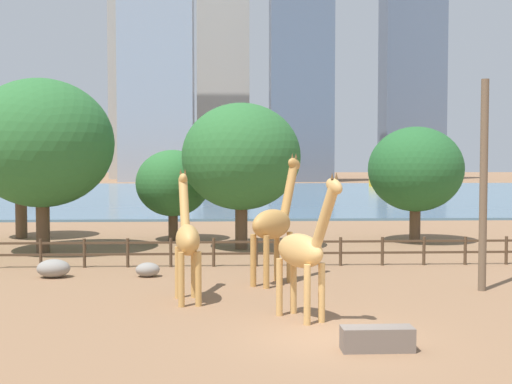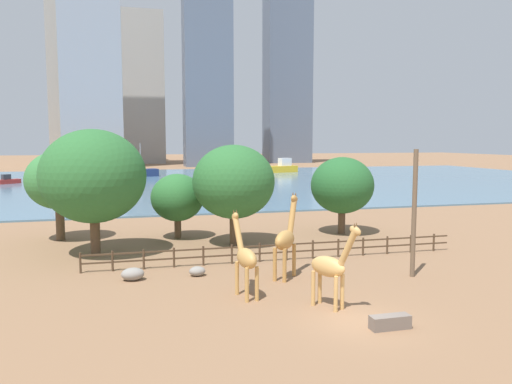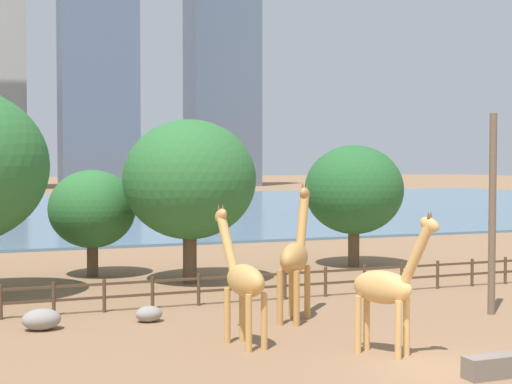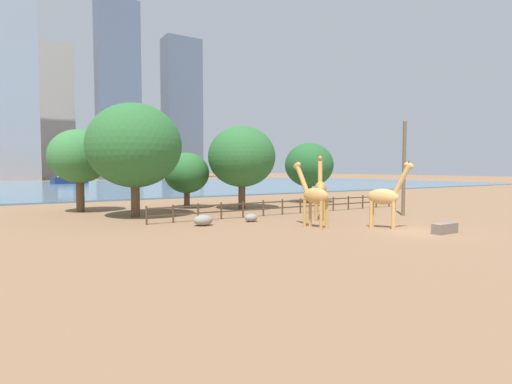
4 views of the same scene
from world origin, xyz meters
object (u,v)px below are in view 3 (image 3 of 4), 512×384
utility_pole (492,214)px  boulder_by_pole (149,314)px  feeding_trough (495,366)px  boat_sailboat (222,189)px  giraffe_tall (387,287)px  tree_left_large (92,209)px  giraffe_companion (295,257)px  tree_right_tall (190,180)px  tree_right_small (354,190)px  boulder_near_fence (42,319)px  giraffe_young (243,280)px

utility_pole → boulder_by_pole: bearing=164.8°
feeding_trough → boat_sailboat: bearing=75.1°
giraffe_tall → boulder_by_pole: giraffe_tall is taller
tree_left_large → boulder_by_pole: bearing=-90.2°
giraffe_companion → tree_left_large: size_ratio=0.93×
feeding_trough → tree_right_tall: size_ratio=0.23×
giraffe_tall → boat_sailboat: 102.17m
tree_right_small → tree_right_tall: bearing=-167.1°
boulder_near_fence → feeding_trough: 15.17m
tree_left_large → giraffe_tall: bearing=-74.4°
giraffe_tall → utility_pole: size_ratio=0.57×
giraffe_companion → tree_right_tall: bearing=45.8°
giraffe_tall → feeding_trough: bearing=-6.7°
feeding_trough → boat_sailboat: size_ratio=0.21×
boulder_by_pole → giraffe_companion: bearing=-18.8°
giraffe_tall → utility_pole: bearing=88.4°
boulder_near_fence → tree_left_large: 13.12m
giraffe_companion → tree_right_tall: size_ratio=0.64×
giraffe_young → tree_right_small: 19.77m
boulder_by_pole → boat_sailboat: boat_sailboat is taller
boulder_near_fence → tree_right_tall: 12.30m
giraffe_young → tree_right_small: bearing=-47.9°
giraffe_young → feeding_trough: bearing=-148.6°
utility_pole → feeding_trough: bearing=-127.7°
tree_right_small → giraffe_young: bearing=-128.9°
boat_sailboat → boulder_near_fence: bearing=51.7°
feeding_trough → tree_left_large: size_ratio=0.33×
utility_pole → tree_right_tall: bearing=126.2°
giraffe_tall → boat_sailboat: size_ratio=0.51×
boat_sailboat → feeding_trough: bearing=59.4°
giraffe_young → boulder_by_pole: 5.37m
boulder_by_pole → utility_pole: bearing=-15.2°
utility_pole → tree_left_large: bearing=128.9°
tree_left_large → tree_right_tall: (4.00, -3.89, 1.55)m
tree_left_large → boat_sailboat: (33.98, 78.48, -2.02)m
boulder_near_fence → tree_left_large: (3.85, 12.16, 3.06)m
giraffe_companion → boat_sailboat: bearing=22.5°
utility_pole → tree_right_small: bearing=83.2°
tree_right_tall → tree_right_small: tree_right_tall is taller
giraffe_tall → tree_left_large: bearing=164.2°
giraffe_young → feeding_trough: giraffe_young is taller
utility_pole → boulder_by_pole: 13.51m
boulder_by_pole → boulder_near_fence: bearing=-180.0°
tree_right_tall → boat_sailboat: tree_right_tall is taller
giraffe_tall → giraffe_companion: giraffe_companion is taller
giraffe_young → tree_right_tall: 13.43m
giraffe_companion → boulder_near_fence: (-8.89, 1.73, -1.97)m
tree_right_tall → tree_right_small: bearing=12.9°
feeding_trough → tree_right_tall: tree_right_tall is taller
giraffe_companion → feeding_trough: (1.91, -8.92, -2.05)m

